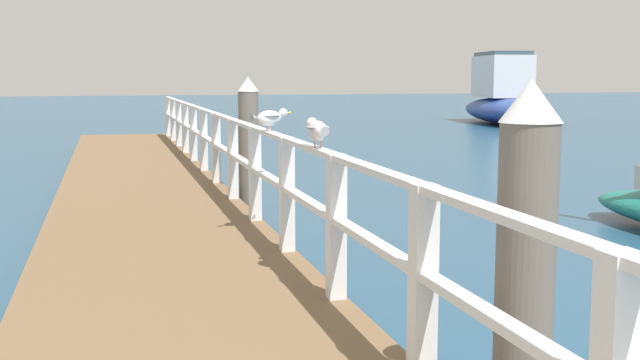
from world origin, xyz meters
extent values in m
cube|color=brown|center=(0.00, 10.89, 0.19)|extent=(2.27, 21.77, 0.38)
cube|color=white|center=(1.06, 3.90, 0.88)|extent=(0.12, 0.12, 1.01)
cube|color=white|center=(1.06, 5.45, 0.88)|extent=(0.12, 0.12, 1.01)
cube|color=white|center=(1.06, 7.01, 0.88)|extent=(0.12, 0.12, 1.01)
cube|color=white|center=(1.06, 8.56, 0.88)|extent=(0.12, 0.12, 1.01)
cube|color=white|center=(1.06, 10.11, 0.88)|extent=(0.12, 0.12, 1.01)
cube|color=white|center=(1.06, 11.66, 0.88)|extent=(0.12, 0.12, 1.01)
cube|color=white|center=(1.06, 13.21, 0.88)|extent=(0.12, 0.12, 1.01)
cube|color=white|center=(1.06, 14.76, 0.88)|extent=(0.12, 0.12, 1.01)
cube|color=white|center=(1.06, 16.32, 0.88)|extent=(0.12, 0.12, 1.01)
cube|color=white|center=(1.06, 17.87, 0.88)|extent=(0.12, 0.12, 1.01)
cube|color=white|center=(1.06, 19.42, 0.88)|extent=(0.12, 0.12, 1.01)
cube|color=white|center=(1.06, 20.97, 0.88)|extent=(0.12, 0.12, 1.01)
cube|color=white|center=(1.06, 10.89, 1.37)|extent=(0.10, 20.17, 0.04)
cube|color=white|center=(1.06, 10.89, 0.93)|extent=(0.10, 20.17, 0.04)
cylinder|color=#6B6056|center=(1.44, 3.57, 0.85)|extent=(0.28, 0.28, 1.70)
cone|color=white|center=(1.44, 3.57, 1.80)|extent=(0.29, 0.29, 0.20)
cylinder|color=#6B6056|center=(1.44, 11.11, 0.85)|extent=(0.28, 0.28, 1.70)
cone|color=white|center=(1.44, 11.11, 1.80)|extent=(0.29, 0.29, 0.20)
ellipsoid|color=white|center=(1.06, 5.95, 1.51)|extent=(0.13, 0.28, 0.15)
sphere|color=white|center=(1.06, 6.13, 1.56)|extent=(0.09, 0.09, 0.09)
cone|color=gold|center=(1.06, 6.19, 1.56)|extent=(0.02, 0.05, 0.02)
cone|color=#939399|center=(1.05, 5.78, 1.52)|extent=(0.07, 0.08, 0.07)
ellipsoid|color=#939399|center=(1.06, 5.95, 1.54)|extent=(0.18, 0.23, 0.04)
cylinder|color=tan|center=(1.03, 5.94, 1.41)|extent=(0.01, 0.01, 0.05)
cylinder|color=tan|center=(1.08, 5.94, 1.41)|extent=(0.01, 0.01, 0.05)
ellipsoid|color=white|center=(1.06, 7.77, 1.51)|extent=(0.31, 0.24, 0.15)
sphere|color=white|center=(1.21, 7.85, 1.56)|extent=(0.09, 0.09, 0.09)
cone|color=gold|center=(1.27, 7.88, 1.56)|extent=(0.06, 0.04, 0.02)
cone|color=#939399|center=(0.91, 7.69, 1.52)|extent=(0.10, 0.10, 0.07)
ellipsoid|color=#939399|center=(1.06, 7.77, 1.54)|extent=(0.28, 0.26, 0.04)
cylinder|color=tan|center=(1.04, 7.78, 1.41)|extent=(0.01, 0.01, 0.05)
cylinder|color=tan|center=(1.06, 7.74, 1.41)|extent=(0.01, 0.01, 0.05)
ellipsoid|color=navy|center=(15.03, 28.86, 0.52)|extent=(4.06, 8.47, 1.05)
cube|color=white|center=(15.18, 29.66, 1.89)|extent=(2.24, 3.50, 1.68)
cube|color=#334756|center=(15.18, 29.66, 2.81)|extent=(2.08, 3.16, 0.16)
camera|label=1|loc=(-0.44, 0.34, 1.92)|focal=44.15mm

